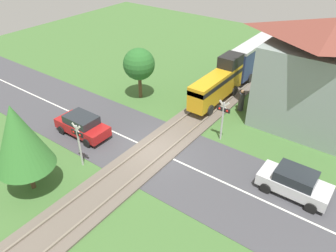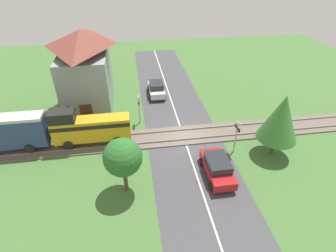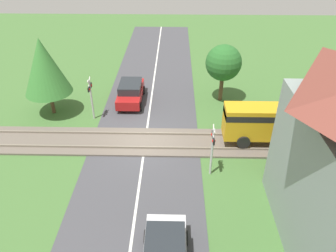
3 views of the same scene
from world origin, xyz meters
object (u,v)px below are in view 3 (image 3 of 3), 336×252
object	(u,v)px
car_near_crossing	(131,92)
crossing_signal_east_approach	(213,145)
crossing_signal_west_approach	(91,93)
pedestrian_by_station	(292,155)

from	to	relation	value
car_near_crossing	crossing_signal_east_approach	distance (m)	9.37
car_near_crossing	crossing_signal_east_approach	xyz separation A→B (m)	(7.80, 5.07, 1.10)
crossing_signal_west_approach	crossing_signal_east_approach	distance (m)	9.05
car_near_crossing	crossing_signal_east_approach	world-z (taller)	crossing_signal_east_approach
car_near_crossing	crossing_signal_west_approach	world-z (taller)	crossing_signal_west_approach
crossing_signal_east_approach	pedestrian_by_station	xyz separation A→B (m)	(-0.65, 4.33, -1.09)
car_near_crossing	pedestrian_by_station	size ratio (longest dim) A/B	2.26
car_near_crossing	crossing_signal_west_approach	bearing A→B (deg)	-42.26
crossing_signal_east_approach	pedestrian_by_station	distance (m)	4.51
car_near_crossing	pedestrian_by_station	distance (m)	11.82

